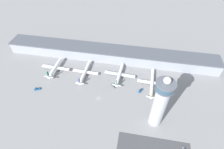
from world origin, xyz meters
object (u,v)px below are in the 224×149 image
airplane_gate_bravo (85,72)px  service_truck_fuel (153,88)px  control_tower (160,103)px  service_truck_water (37,89)px  airplane_gate_charlie (120,74)px  service_truck_baggage (140,91)px  airplane_gate_alpha (55,68)px  service_truck_catering (114,86)px  airplane_gate_delta (152,83)px

airplane_gate_bravo → service_truck_fuel: 84.75m
control_tower → service_truck_fuel: size_ratio=8.79×
service_truck_water → airplane_gate_charlie: bearing=22.3°
airplane_gate_bravo → service_truck_baggage: bearing=-12.7°
airplane_gate_alpha → airplane_gate_charlie: 82.03m
airplane_gate_charlie → service_truck_baggage: airplane_gate_charlie is taller
airplane_gate_bravo → service_truck_fuel: bearing=-6.4°
airplane_gate_alpha → service_truck_catering: size_ratio=5.62×
airplane_gate_charlie → airplane_gate_delta: (39.29, -6.81, -0.43)m
airplane_gate_alpha → airplane_gate_delta: 121.36m
airplane_gate_charlie → service_truck_baggage: 32.82m
control_tower → airplane_gate_charlie: size_ratio=1.58×
control_tower → airplane_gate_alpha: (-124.70, 51.97, -25.29)m
airplane_gate_bravo → airplane_gate_charlie: size_ratio=1.07×
airplane_gate_bravo → service_truck_catering: size_ratio=6.30×
airplane_gate_bravo → control_tower: bearing=-31.1°
control_tower → service_truck_baggage: control_tower is taller
airplane_gate_bravo → airplane_gate_alpha: bearing=179.5°
service_truck_water → service_truck_baggage: bearing=8.9°
airplane_gate_alpha → airplane_gate_bravo: (39.12, -0.32, -0.83)m
service_truck_fuel → service_truck_catering: bearing=-175.1°
service_truck_fuel → service_truck_water: service_truck_water is taller
airplane_gate_bravo → service_truck_catering: airplane_gate_bravo is taller
airplane_gate_delta → service_truck_catering: 44.61m
airplane_gate_delta → service_truck_water: size_ratio=6.45×
service_truck_fuel → service_truck_baggage: service_truck_baggage is taller
airplane_gate_delta → service_truck_water: airplane_gate_delta is taller
service_truck_catering → service_truck_water: service_truck_water is taller
airplane_gate_alpha → service_truck_baggage: (108.87, -15.97, -3.63)m
airplane_gate_bravo → service_truck_baggage: 71.54m
airplane_gate_bravo → service_truck_catering: (38.64, -13.32, -2.84)m
airplane_gate_alpha → service_truck_catering: (77.77, -13.64, -3.66)m
airplane_gate_delta → service_truck_catering: bearing=-167.8°
airplane_gate_alpha → airplane_gate_charlie: (81.99, 2.58, -0.41)m
control_tower → airplane_gate_delta: (-3.42, 47.73, -26.13)m
airplane_gate_bravo → service_truck_water: 58.26m
airplane_gate_charlie → service_truck_baggage: (26.88, -18.56, -3.22)m
airplane_gate_charlie → airplane_gate_delta: 39.88m
service_truck_catering → airplane_gate_bravo: bearing=161.0°
airplane_gate_delta → control_tower: bearing=-85.9°
airplane_gate_alpha → service_truck_fuel: (123.30, -9.77, -3.65)m
service_truck_water → airplane_gate_bravo: bearing=35.8°
control_tower → service_truck_catering: control_tower is taller
airplane_gate_bravo → service_truck_fuel: airplane_gate_bravo is taller
service_truck_fuel → service_truck_baggage: (-14.43, -6.20, 0.03)m
service_truck_catering → service_truck_baggage: (31.10, -2.34, 0.03)m
airplane_gate_bravo → service_truck_baggage: size_ratio=5.87×
airplane_gate_delta → airplane_gate_alpha: bearing=178.0°
airplane_gate_delta → service_truck_baggage: (-12.41, -11.74, -2.79)m
airplane_gate_delta → service_truck_baggage: bearing=-136.6°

